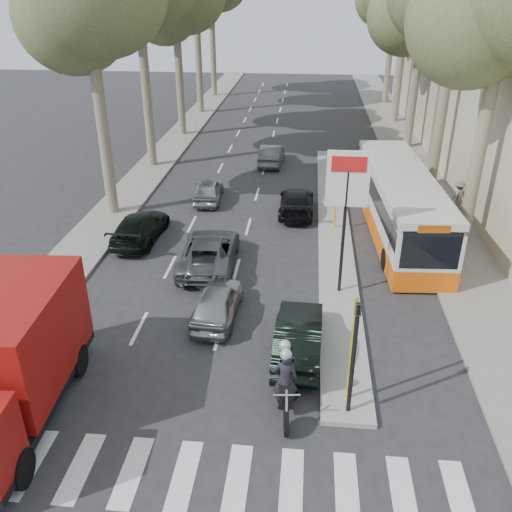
% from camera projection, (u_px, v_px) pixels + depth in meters
% --- Properties ---
extents(ground, '(120.00, 120.00, 0.00)m').
position_uv_depth(ground, '(238.00, 372.00, 16.58)').
color(ground, '#28282B').
rests_on(ground, ground).
extents(sidewalk_right, '(3.20, 70.00, 0.12)m').
position_uv_depth(sidewalk_right, '(405.00, 151.00, 37.97)').
color(sidewalk_right, gray).
rests_on(sidewalk_right, ground).
extents(median_left, '(2.40, 64.00, 0.12)m').
position_uv_depth(median_left, '(182.00, 134.00, 42.08)').
color(median_left, gray).
rests_on(median_left, ground).
extents(traffic_island, '(1.50, 26.00, 0.16)m').
position_uv_depth(traffic_island, '(334.00, 228.00, 26.01)').
color(traffic_island, gray).
rests_on(traffic_island, ground).
extents(building_far, '(11.00, 20.00, 16.00)m').
position_uv_depth(building_far, '(491.00, 20.00, 41.75)').
color(building_far, '#B7A88E').
rests_on(building_far, ground).
extents(billboard, '(1.50, 12.10, 5.60)m').
position_uv_depth(billboard, '(346.00, 203.00, 19.05)').
color(billboard, yellow).
rests_on(billboard, ground).
extents(traffic_light_island, '(0.16, 0.41, 3.60)m').
position_uv_depth(traffic_light_island, '(355.00, 341.00, 13.83)').
color(traffic_light_island, black).
rests_on(traffic_light_island, ground).
extents(silver_hatchback, '(1.62, 3.68, 1.23)m').
position_uv_depth(silver_hatchback, '(217.00, 302.00, 19.01)').
color(silver_hatchback, '#979A9E').
rests_on(silver_hatchback, ground).
extents(dark_hatchback, '(1.56, 4.14, 1.35)m').
position_uv_depth(dark_hatchback, '(299.00, 336.00, 17.11)').
color(dark_hatchback, black).
rests_on(dark_hatchback, ground).
extents(queue_car_a, '(2.41, 4.90, 1.34)m').
position_uv_depth(queue_car_a, '(209.00, 252.00, 22.46)').
color(queue_car_a, '#515559').
rests_on(queue_car_a, ground).
extents(queue_car_b, '(1.73, 4.24, 1.23)m').
position_uv_depth(queue_car_b, '(296.00, 202.00, 27.66)').
color(queue_car_b, black).
rests_on(queue_car_b, ground).
extents(queue_car_c, '(1.65, 3.67, 1.22)m').
position_uv_depth(queue_car_c, '(208.00, 190.00, 29.24)').
color(queue_car_c, '#9E9FA6').
rests_on(queue_car_c, ground).
extents(queue_car_d, '(1.55, 3.94, 1.28)m').
position_uv_depth(queue_car_d, '(272.00, 155.00, 35.10)').
color(queue_car_d, '#4D5054').
rests_on(queue_car_d, ground).
extents(queue_car_e, '(2.00, 4.47, 1.27)m').
position_uv_depth(queue_car_e, '(140.00, 227.00, 24.76)').
color(queue_car_e, black).
rests_on(queue_car_e, ground).
extents(red_truck, '(2.80, 6.56, 3.43)m').
position_uv_depth(red_truck, '(8.00, 359.00, 14.23)').
color(red_truck, black).
rests_on(red_truck, ground).
extents(city_bus, '(3.09, 11.47, 2.99)m').
position_uv_depth(city_bus, '(400.00, 202.00, 24.96)').
color(city_bus, '#E6590C').
rests_on(city_bus, ground).
extents(motorcycle, '(0.94, 2.45, 2.09)m').
position_uv_depth(motorcycle, '(285.00, 377.00, 14.92)').
color(motorcycle, black).
rests_on(motorcycle, ground).
extents(pedestrian_near, '(0.76, 1.05, 1.62)m').
position_uv_depth(pedestrian_near, '(423.00, 221.00, 24.62)').
color(pedestrian_near, '#41324C').
rests_on(pedestrian_near, sidewalk_right).
extents(pedestrian_far, '(1.08, 0.93, 1.55)m').
position_uv_depth(pedestrian_far, '(459.00, 196.00, 27.65)').
color(pedestrian_far, '#6C6351').
rests_on(pedestrian_far, sidewalk_right).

